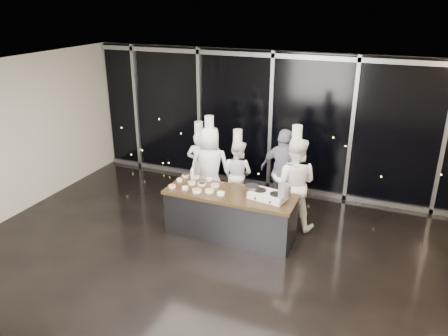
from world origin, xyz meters
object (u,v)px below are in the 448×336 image
Objects in this scene: stock_pot at (284,190)px; chef_left at (210,167)px; chef_center at (237,173)px; guest at (284,172)px; demo_counter at (230,214)px; chef_right at (294,183)px; chef_far_left at (199,164)px; stove at (268,195)px; frying_pan at (251,187)px.

chef_left reaches higher than stock_pot.
guest is at bearing -165.86° from chef_center.
demo_counter is 1.18× the size of chef_right.
demo_counter is 1.91m from chef_far_left.
chef_center is at bearing 105.13° from demo_counter.
stove is 0.40× the size of chef_far_left.
guest is (0.66, 1.31, 0.46)m from demo_counter.
chef_far_left is 1.95m from guest.
chef_right is (0.61, 0.75, -0.13)m from frying_pan.
stove is 1.91m from chef_left.
chef_center is 0.94× the size of guest.
chef_left is at bearing 157.47° from stove.
stock_pot is 0.12× the size of guest.
frying_pan is at bearing 92.98° from guest.
frying_pan is 2.17× the size of stock_pot.
frying_pan is at bearing 10.80° from demo_counter.
stove is at bearing 166.37° from stock_pot.
chef_right is at bearing 173.31° from chef_center.
demo_counter is 1.35m from chef_center.
chef_center reaches higher than frying_pan.
stove is 1.28m from guest.
chef_far_left is at bearing 5.07° from chef_center.
chef_far_left is (-2.32, 1.42, -0.36)m from stock_pot.
stove is 0.38m from stock_pot.
chef_far_left is 0.95m from chef_center.
chef_left is 1.10× the size of guest.
chef_left is at bearing -9.79° from chef_right.
chef_far_left is 0.85× the size of chef_right.
chef_center is (-1.05, 1.24, -0.20)m from stove.
stock_pot is 1.94m from chef_center.
chef_right reaches higher than chef_left.
chef_left is (-1.60, 1.03, -0.06)m from stove.
demo_counter is 1.46m from chef_left.
chef_far_left reaches higher than stock_pot.
chef_far_left is at bearing 152.30° from frying_pan.
chef_left is (0.40, -0.31, 0.11)m from chef_far_left.
chef_far_left is at bearing 148.43° from stock_pot.
guest is at bearing 102.52° from stove.
stove is at bearing 2.50° from frying_pan.
guest is 0.59m from chef_right.
chef_left is at bearing 32.18° from chef_center.
frying_pan is 0.23× the size of chef_right.
chef_right reaches higher than stove.
chef_right is (0.33, -0.49, 0.02)m from guest.
frying_pan is 0.98m from chef_right.
stock_pot is at bearing 120.86° from guest.
chef_far_left is 2.35m from chef_right.
chef_center reaches higher than stock_pot.
stove is 1.64m from chef_center.
stove is 0.84m from chef_right.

